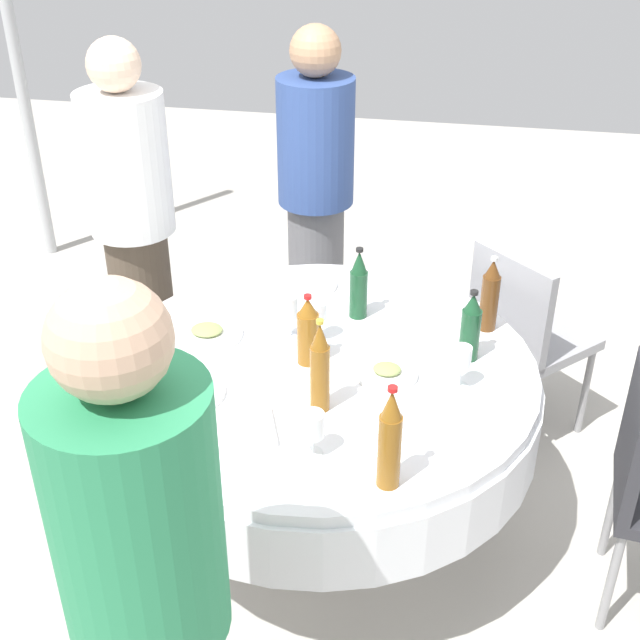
% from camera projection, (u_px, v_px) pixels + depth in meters
% --- Properties ---
extents(ground_plane, '(10.00, 10.00, 0.00)m').
position_uv_depth(ground_plane, '(320.00, 526.00, 3.15)').
color(ground_plane, '#B7B2A8').
extents(dining_table, '(1.47, 1.47, 0.74)m').
position_uv_depth(dining_table, '(320.00, 399.00, 2.85)').
color(dining_table, white).
rests_on(dining_table, ground_plane).
extents(bottle_dark_green_right, '(0.07, 0.07, 0.25)m').
position_uv_depth(bottle_dark_green_right, '(471.00, 327.00, 2.74)').
color(bottle_dark_green_right, '#194728').
rests_on(bottle_dark_green_right, dining_table).
extents(bottle_amber_front, '(0.06, 0.06, 0.31)m').
position_uv_depth(bottle_amber_front, '(320.00, 368.00, 2.49)').
color(bottle_amber_front, '#8C5619').
rests_on(bottle_amber_front, dining_table).
extents(bottle_brown_outer, '(0.06, 0.06, 0.28)m').
position_uv_depth(bottle_brown_outer, '(490.00, 296.00, 2.90)').
color(bottle_brown_outer, '#593314').
rests_on(bottle_brown_outer, dining_table).
extents(bottle_amber_inner, '(0.07, 0.07, 0.25)m').
position_uv_depth(bottle_amber_inner, '(308.00, 331.00, 2.72)').
color(bottle_amber_inner, '#8C5619').
rests_on(bottle_amber_inner, dining_table).
extents(bottle_amber_north, '(0.06, 0.06, 0.32)m').
position_uv_depth(bottle_amber_north, '(390.00, 440.00, 2.19)').
color(bottle_amber_north, '#8C5619').
rests_on(bottle_amber_north, dining_table).
extents(bottle_dark_green_mid, '(0.06, 0.06, 0.27)m').
position_uv_depth(bottle_dark_green_mid, '(359.00, 285.00, 2.97)').
color(bottle_dark_green_mid, '#194728').
rests_on(bottle_dark_green_mid, dining_table).
extents(wine_glass_inner, '(0.06, 0.06, 0.15)m').
position_uv_depth(wine_glass_inner, '(462.00, 359.00, 2.60)').
color(wine_glass_inner, white).
rests_on(wine_glass_inner, dining_table).
extents(wine_glass_north, '(0.07, 0.07, 0.14)m').
position_uv_depth(wine_glass_north, '(312.00, 427.00, 2.33)').
color(wine_glass_north, white).
rests_on(wine_glass_north, dining_table).
extents(wine_glass_mid, '(0.06, 0.06, 0.16)m').
position_uv_depth(wine_glass_mid, '(289.00, 308.00, 2.86)').
color(wine_glass_mid, white).
rests_on(wine_glass_mid, dining_table).
extents(wine_glass_far, '(0.06, 0.06, 0.15)m').
position_uv_depth(wine_glass_far, '(317.00, 312.00, 2.84)').
color(wine_glass_far, white).
rests_on(wine_glass_far, dining_table).
extents(plate_rear, '(0.20, 0.20, 0.04)m').
position_uv_depth(plate_rear, '(387.00, 373.00, 2.70)').
color(plate_rear, white).
rests_on(plate_rear, dining_table).
extents(plate_west, '(0.25, 0.25, 0.04)m').
position_uv_depth(plate_west, '(207.00, 333.00, 2.91)').
color(plate_west, white).
rests_on(plate_west, dining_table).
extents(plate_south, '(0.23, 0.23, 0.02)m').
position_uv_depth(plate_south, '(188.00, 393.00, 2.62)').
color(plate_south, white).
rests_on(plate_south, dining_table).
extents(plate_east, '(0.21, 0.21, 0.02)m').
position_uv_depth(plate_east, '(310.00, 284.00, 3.23)').
color(plate_east, white).
rests_on(plate_east, dining_table).
extents(fork_front, '(0.13, 0.15, 0.00)m').
position_uv_depth(fork_front, '(378.00, 288.00, 3.21)').
color(fork_front, silver).
rests_on(fork_front, dining_table).
extents(folded_napkin, '(0.23, 0.23, 0.02)m').
position_uv_depth(folded_napkin, '(243.00, 429.00, 2.45)').
color(folded_napkin, white).
rests_on(folded_napkin, dining_table).
extents(person_right, '(0.34, 0.34, 1.58)m').
position_uv_depth(person_right, '(316.00, 196.00, 3.78)').
color(person_right, slate).
rests_on(person_right, ground_plane).
extents(person_front, '(0.34, 0.34, 1.64)m').
position_uv_depth(person_front, '(150.00, 606.00, 1.77)').
color(person_front, '#4C3F33').
rests_on(person_front, ground_plane).
extents(person_outer, '(0.34, 0.34, 1.62)m').
position_uv_depth(person_outer, '(134.00, 231.00, 3.41)').
color(person_outer, '#4C3F33').
rests_on(person_outer, ground_plane).
extents(chair_mid, '(0.57, 0.57, 0.87)m').
position_uv_depth(chair_mid, '(523.00, 330.00, 3.38)').
color(chair_mid, '#99999E').
rests_on(chair_mid, ground_plane).
extents(tent_pole_main, '(0.07, 0.07, 2.43)m').
position_uv_depth(tent_pole_main, '(15.00, 49.00, 4.54)').
color(tent_pole_main, '#B2B5B7').
rests_on(tent_pole_main, ground_plane).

